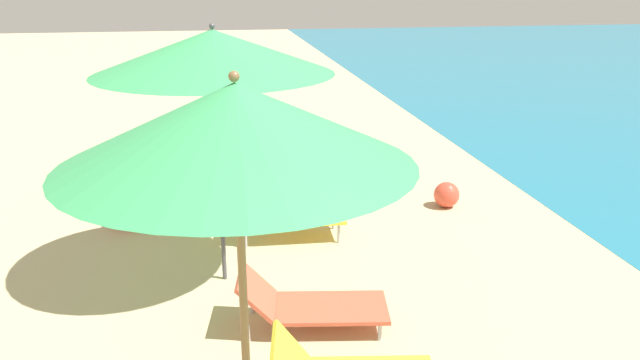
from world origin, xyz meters
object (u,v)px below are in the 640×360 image
object	(u,v)px
lounger_third_shoreside	(288,214)
lounger_farthest_shoreside	(264,157)
umbrella_third	(213,52)
lounger_third_inland	(309,303)
lounger_farthest_inland	(269,194)
beach_ball	(447,195)
cooler_box	(131,215)
umbrella_farthest	(212,53)
umbrella_second	(236,126)

from	to	relation	value
lounger_third_shoreside	lounger_farthest_shoreside	distance (m)	3.09
umbrella_third	lounger_third_inland	bearing A→B (deg)	-56.09
umbrella_third	lounger_third_inland	xyz separation A→B (m)	(0.80, -1.20, -2.35)
lounger_farthest_inland	beach_ball	bearing A→B (deg)	-10.00
lounger_third_inland	lounger_farthest_inland	world-z (taller)	lounger_third_inland
lounger_farthest_shoreside	cooler_box	xyz separation A→B (m)	(-2.07, -2.29, -0.08)
lounger_farthest_shoreside	umbrella_farthest	bearing A→B (deg)	-117.93
lounger_farthest_shoreside	beach_ball	xyz separation A→B (m)	(2.56, -2.32, -0.05)
umbrella_farthest	cooler_box	xyz separation A→B (m)	(-1.25, -1.22, -2.07)
lounger_third_inland	umbrella_farthest	size ratio (longest dim) A/B	0.61
umbrella_third	beach_ball	size ratio (longest dim) A/B	7.45
umbrella_third	umbrella_farthest	xyz separation A→B (m)	(0.01, 3.08, -0.37)
umbrella_second	lounger_third_shoreside	bearing A→B (deg)	79.92
umbrella_third	lounger_third_shoreside	bearing A→B (deg)	50.32
lounger_third_inland	lounger_farthest_inland	size ratio (longest dim) A/B	1.02
umbrella_third	lounger_farthest_inland	size ratio (longest dim) A/B	1.89
beach_ball	cooler_box	bearing A→B (deg)	179.58
lounger_third_inland	cooler_box	xyz separation A→B (m)	(-2.05, 3.05, -0.09)
lounger_farthest_inland	umbrella_third	bearing A→B (deg)	-112.37
umbrella_third	lounger_third_shoreside	xyz separation A→B (m)	(0.87, 1.05, -2.27)
umbrella_second	lounger_farthest_inland	xyz separation A→B (m)	(0.65, 5.54, -2.36)
umbrella_second	lounger_third_shoreside	size ratio (longest dim) A/B	2.07
umbrella_third	lounger_farthest_shoreside	xyz separation A→B (m)	(0.82, 4.15, -2.36)
lounger_third_shoreside	beach_ball	bearing A→B (deg)	19.34
lounger_farthest_inland	cooler_box	distance (m)	1.99
umbrella_second	cooler_box	distance (m)	5.97
umbrella_farthest	umbrella_second	bearing A→B (deg)	-89.37
umbrella_second	lounger_farthest_shoreside	size ratio (longest dim) A/B	2.02
lounger_farthest_inland	cooler_box	xyz separation A→B (m)	(-1.97, -0.27, -0.09)
beach_ball	cooler_box	world-z (taller)	beach_ball
lounger_farthest_inland	beach_ball	distance (m)	2.68
umbrella_third	beach_ball	world-z (taller)	umbrella_third
lounger_third_shoreside	lounger_farthest_inland	size ratio (longest dim) A/B	0.92
lounger_third_inland	lounger_farthest_shoreside	bearing A→B (deg)	98.34
cooler_box	lounger_farthest_shoreside	bearing A→B (deg)	47.88
umbrella_second	umbrella_farthest	distance (m)	6.51
lounger_farthest_shoreside	cooler_box	size ratio (longest dim) A/B	2.90
lounger_third_shoreside	umbrella_farthest	distance (m)	2.91
umbrella_second	lounger_farthest_shoreside	world-z (taller)	umbrella_second
lounger_third_shoreside	lounger_third_inland	distance (m)	2.25
lounger_third_shoreside	lounger_third_inland	xyz separation A→B (m)	(-0.07, -2.25, -0.08)
beach_ball	umbrella_farthest	bearing A→B (deg)	159.58
umbrella_third	umbrella_second	bearing A→B (deg)	-88.69
umbrella_farthest	beach_ball	size ratio (longest dim) A/B	6.53
umbrella_second	umbrella_third	bearing A→B (deg)	91.31
umbrella_third	lounger_third_shoreside	world-z (taller)	umbrella_third
lounger_farthest_shoreside	lounger_farthest_inland	xyz separation A→B (m)	(-0.10, -2.02, 0.01)
lounger_farthest_shoreside	cooler_box	bearing A→B (deg)	-122.56
lounger_farthest_inland	lounger_farthest_shoreside	bearing A→B (deg)	83.63
lounger_third_inland	umbrella_farthest	world-z (taller)	umbrella_farthest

